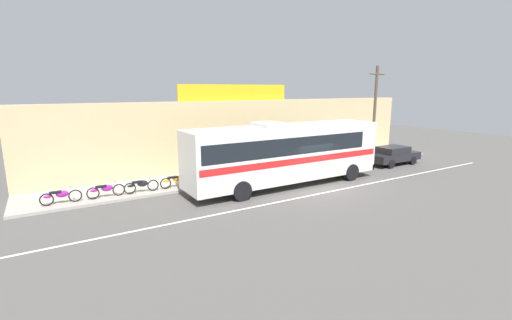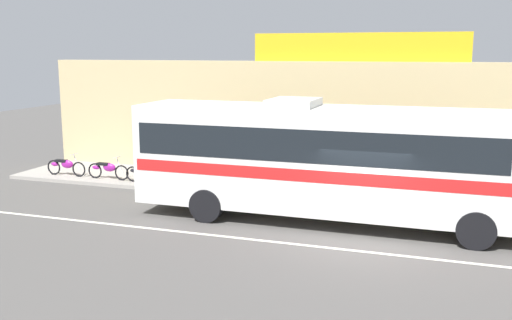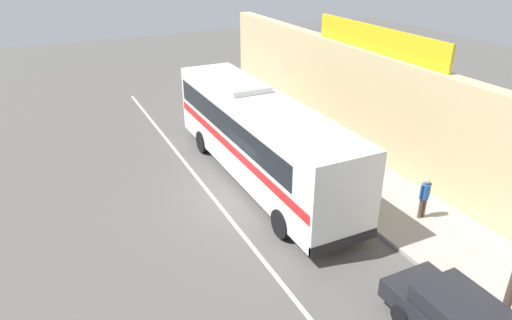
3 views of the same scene
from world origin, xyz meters
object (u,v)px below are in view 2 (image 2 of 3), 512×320
at_px(motorcycle_green, 191,175).
at_px(motorcycle_purple, 146,172).
at_px(motorcycle_blue, 65,166).
at_px(motorcycle_red, 107,169).
at_px(intercity_bus, 329,156).

relative_size(motorcycle_green, motorcycle_purple, 1.03).
bearing_deg(motorcycle_blue, motorcycle_green, -1.02).
xyz_separation_m(motorcycle_red, motorcycle_purple, (1.77, -0.06, 0.00)).
xyz_separation_m(motorcycle_purple, motorcycle_blue, (-3.79, 0.10, 0.00)).
bearing_deg(motorcycle_blue, motorcycle_purple, -1.46).
bearing_deg(intercity_bus, motorcycle_green, 156.91).
height_order(motorcycle_green, motorcycle_purple, same).
distance_m(motorcycle_green, motorcycle_blue, 5.73).
xyz_separation_m(intercity_bus, motorcycle_purple, (-7.71, 2.47, -1.50)).
bearing_deg(motorcycle_green, motorcycle_blue, 178.98).
height_order(motorcycle_purple, motorcycle_blue, same).
bearing_deg(motorcycle_green, motorcycle_purple, 179.84).
bearing_deg(motorcycle_blue, motorcycle_red, -1.00).
relative_size(intercity_bus, motorcycle_blue, 6.64).
bearing_deg(motorcycle_purple, intercity_bus, -17.74).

